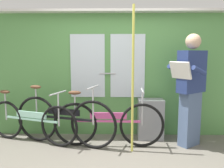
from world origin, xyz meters
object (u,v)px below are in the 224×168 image
at_px(bicycle_leaning_behind, 108,123).
at_px(handrail_pole, 133,81).
at_px(passenger_reading_newspaper, 191,88).
at_px(trash_bin_by_wall, 150,119).
at_px(bicycle_near_door, 64,120).
at_px(bicycle_by_pole, 31,121).

height_order(bicycle_leaning_behind, handrail_pole, handrail_pole).
bearing_deg(bicycle_leaning_behind, passenger_reading_newspaper, 4.92).
height_order(bicycle_leaning_behind, trash_bin_by_wall, bicycle_leaning_behind).
relative_size(bicycle_near_door, trash_bin_by_wall, 2.49).
relative_size(bicycle_near_door, bicycle_by_pole, 1.05).
bearing_deg(passenger_reading_newspaper, handrail_pole, -21.44).
relative_size(bicycle_by_pole, trash_bin_by_wall, 2.37).
relative_size(bicycle_near_door, handrail_pole, 0.80).
bearing_deg(handrail_pole, bicycle_by_pole, 169.05).
xyz_separation_m(bicycle_near_door, trash_bin_by_wall, (1.43, 0.30, -0.06)).
bearing_deg(handrail_pole, passenger_reading_newspaper, 15.19).
distance_m(passenger_reading_newspaper, trash_bin_by_wall, 0.87).
height_order(bicycle_near_door, passenger_reading_newspaper, passenger_reading_newspaper).
height_order(bicycle_leaning_behind, bicycle_by_pole, bicycle_leaning_behind).
distance_m(bicycle_leaning_behind, passenger_reading_newspaper, 1.41).
bearing_deg(bicycle_by_pole, trash_bin_by_wall, 24.73).
relative_size(trash_bin_by_wall, handrail_pole, 0.32).
height_order(passenger_reading_newspaper, handrail_pole, handrail_pole).
xyz_separation_m(bicycle_near_door, bicycle_leaning_behind, (0.71, -0.06, -0.03)).
bearing_deg(bicycle_by_pole, passenger_reading_newspaper, 16.93).
bearing_deg(bicycle_by_pole, bicycle_leaning_behind, 12.09).
bearing_deg(trash_bin_by_wall, passenger_reading_newspaper, -26.61).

